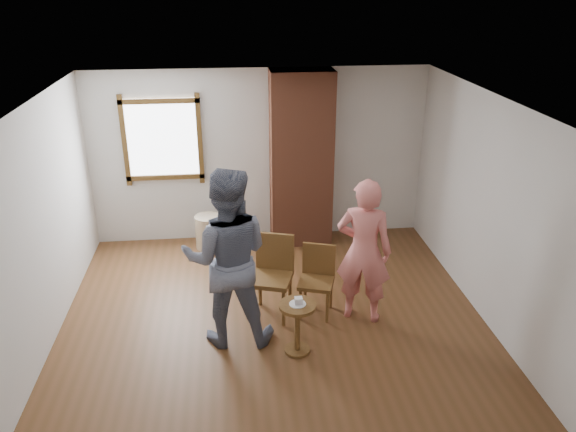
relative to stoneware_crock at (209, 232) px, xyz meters
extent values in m
plane|color=brown|center=(0.81, -2.40, -0.25)|extent=(5.50, 5.50, 0.00)
cube|color=silver|center=(0.81, 0.35, 1.05)|extent=(5.00, 0.04, 2.60)
cube|color=silver|center=(-1.69, -2.40, 1.05)|extent=(0.04, 5.50, 2.60)
cube|color=silver|center=(3.31, -2.40, 1.05)|extent=(0.04, 5.50, 2.60)
cube|color=white|center=(0.81, -2.40, 2.35)|extent=(5.00, 5.50, 0.04)
cube|color=brown|center=(-0.59, 0.31, 1.35)|extent=(1.14, 0.06, 1.34)
cube|color=white|center=(-0.59, 0.33, 1.35)|extent=(1.00, 0.02, 1.20)
cube|color=brown|center=(1.41, 0.10, 1.05)|extent=(0.90, 0.50, 2.60)
cylinder|color=#CCB793|center=(0.00, 0.00, 0.00)|extent=(0.41, 0.41, 0.51)
cylinder|color=black|center=(-0.08, 0.00, -0.17)|extent=(0.19, 0.19, 0.16)
cube|color=brown|center=(0.79, -1.94, 0.24)|extent=(0.58, 0.58, 0.06)
cylinder|color=brown|center=(0.55, -2.06, 0.00)|extent=(0.04, 0.04, 0.50)
cylinder|color=brown|center=(0.91, -2.18, 0.00)|extent=(0.04, 0.04, 0.50)
cylinder|color=brown|center=(0.67, -1.71, 0.00)|extent=(0.04, 0.04, 0.50)
cylinder|color=brown|center=(1.03, -1.82, 0.00)|extent=(0.04, 0.04, 0.50)
cube|color=brown|center=(0.85, -1.74, 0.49)|extent=(0.46, 0.18, 0.50)
cube|color=brown|center=(1.33, -1.97, 0.17)|extent=(0.50, 0.50, 0.05)
cylinder|color=brown|center=(1.12, -2.07, -0.04)|extent=(0.04, 0.04, 0.43)
cylinder|color=brown|center=(1.43, -2.17, -0.04)|extent=(0.04, 0.04, 0.43)
cylinder|color=brown|center=(1.22, -1.76, -0.04)|extent=(0.04, 0.04, 0.43)
cylinder|color=brown|center=(1.53, -1.86, -0.04)|extent=(0.04, 0.04, 0.43)
cube|color=brown|center=(1.38, -1.79, 0.39)|extent=(0.39, 0.16, 0.43)
cylinder|color=brown|center=(1.01, -2.68, 0.33)|extent=(0.40, 0.40, 0.04)
cylinder|color=brown|center=(1.01, -2.68, 0.04)|extent=(0.06, 0.06, 0.54)
cylinder|color=brown|center=(1.01, -2.68, -0.24)|extent=(0.28, 0.28, 0.03)
cylinder|color=white|center=(1.01, -2.68, 0.35)|extent=(0.18, 0.18, 0.01)
cube|color=white|center=(1.02, -2.68, 0.39)|extent=(0.08, 0.07, 0.06)
imported|color=#121A32|center=(0.29, -2.35, 0.76)|extent=(1.04, 0.84, 2.03)
imported|color=#E57872|center=(1.85, -2.09, 0.63)|extent=(0.75, 0.63, 1.76)
camera|label=1|loc=(0.36, -7.71, 3.56)|focal=35.00mm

